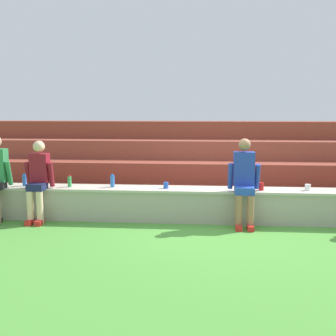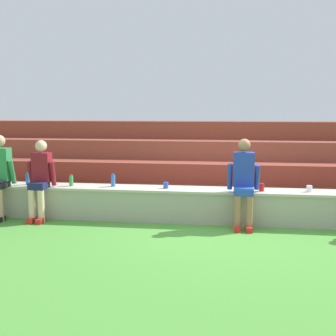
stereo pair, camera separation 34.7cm
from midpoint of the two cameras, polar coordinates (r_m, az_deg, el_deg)
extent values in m
plane|color=#4C9338|center=(6.88, 5.72, -7.84)|extent=(80.00, 80.00, 0.00)
cube|color=#A8A08E|center=(7.05, 5.72, -5.13)|extent=(8.86, 0.50, 0.55)
cube|color=#BCB39F|center=(6.99, 5.75, -3.05)|extent=(8.90, 0.54, 0.04)
cube|color=maroon|center=(7.98, 5.60, -4.12)|extent=(12.83, 0.69, 0.40)
cube|color=brown|center=(8.62, 5.56, -1.85)|extent=(12.83, 0.69, 0.80)
cube|color=brown|center=(9.27, 5.52, 0.10)|extent=(12.83, 0.69, 1.20)
cube|color=brown|center=(9.92, 5.49, 1.79)|extent=(12.83, 0.69, 1.60)
cylinder|color=#2D7F47|center=(7.54, -22.32, -0.65)|extent=(0.08, 0.18, 0.43)
cylinder|color=beige|center=(7.26, -19.79, -5.18)|extent=(0.11, 0.11, 0.55)
cylinder|color=beige|center=(7.20, -18.59, -5.24)|extent=(0.11, 0.11, 0.55)
cube|color=red|center=(7.28, -19.83, -7.05)|extent=(0.10, 0.22, 0.08)
cube|color=red|center=(7.22, -18.63, -7.13)|extent=(0.10, 0.22, 0.08)
cube|color=#191E47|center=(7.27, -18.92, -2.46)|extent=(0.27, 0.30, 0.12)
cube|color=maroon|center=(7.36, -18.57, 0.03)|extent=(0.30, 0.20, 0.49)
sphere|color=beige|center=(7.32, -18.69, 2.83)|extent=(0.20, 0.20, 0.20)
cylinder|color=maroon|center=(7.44, -20.00, -0.81)|extent=(0.08, 0.19, 0.43)
cylinder|color=maroon|center=(7.28, -17.14, -0.86)|extent=(0.08, 0.16, 0.43)
cylinder|color=#996B4C|center=(6.61, 8.24, -6.07)|extent=(0.11, 0.11, 0.55)
cylinder|color=#996B4C|center=(6.62, 9.82, -6.08)|extent=(0.11, 0.11, 0.55)
cube|color=red|center=(6.63, 8.22, -8.13)|extent=(0.10, 0.22, 0.08)
cube|color=red|center=(6.64, 9.80, -8.13)|extent=(0.10, 0.22, 0.08)
cube|color=#2347B2|center=(6.67, 9.01, -3.04)|extent=(0.30, 0.33, 0.12)
cube|color=#23389E|center=(6.76, 8.98, -0.09)|extent=(0.33, 0.20, 0.54)
sphere|color=#996B4C|center=(6.72, 9.05, 3.21)|extent=(0.20, 0.20, 0.20)
cylinder|color=#23389E|center=(6.75, 7.14, -1.12)|extent=(0.08, 0.14, 0.43)
cylinder|color=#23389E|center=(6.78, 10.79, -1.15)|extent=(0.08, 0.20, 0.43)
cylinder|color=blue|center=(7.20, -9.05, -1.82)|extent=(0.07, 0.07, 0.20)
cylinder|color=blue|center=(7.18, -9.07, -0.95)|extent=(0.04, 0.04, 0.02)
cylinder|color=blue|center=(7.70, -20.41, -1.64)|extent=(0.07, 0.07, 0.19)
cylinder|color=blue|center=(7.68, -20.45, -0.86)|extent=(0.04, 0.04, 0.02)
cylinder|color=green|center=(7.37, -14.74, -1.84)|extent=(0.07, 0.07, 0.18)
cylinder|color=red|center=(7.35, -14.77, -1.05)|extent=(0.04, 0.04, 0.02)
cylinder|color=white|center=(7.15, 17.40, -2.56)|extent=(0.09, 0.09, 0.10)
cylinder|color=red|center=(6.97, 11.35, -2.51)|extent=(0.08, 0.08, 0.13)
cylinder|color=blue|center=(6.99, -1.71, -2.41)|extent=(0.08, 0.08, 0.11)
camera|label=1|loc=(0.17, -91.43, -0.20)|focal=44.20mm
camera|label=2|loc=(0.17, 88.57, 0.20)|focal=44.20mm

